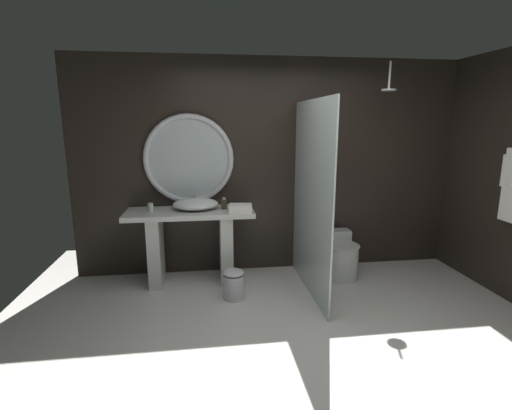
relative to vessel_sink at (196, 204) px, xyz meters
name	(u,v)px	position (x,y,z in m)	size (l,w,h in m)	color
ground_plane	(311,350)	(0.95, -1.60, -0.92)	(5.76, 5.76, 0.00)	silver
back_wall_panel	(272,167)	(0.95, 0.30, 0.38)	(4.80, 0.10, 2.60)	black
vanity_counter	(191,238)	(-0.07, -0.04, -0.39)	(1.45, 0.55, 0.86)	silver
vessel_sink	(196,204)	(0.00, 0.00, 0.00)	(0.52, 0.43, 0.17)	white
tumbler_cup	(150,207)	(-0.50, -0.03, -0.02)	(0.06, 0.06, 0.10)	silver
soap_dispenser	(224,204)	(0.33, -0.01, 0.00)	(0.07, 0.07, 0.14)	#3D3323
round_wall_mirror	(189,159)	(-0.07, 0.22, 0.50)	(1.06, 0.06, 1.06)	silver
shower_glass_panel	(311,199)	(1.23, -0.46, 0.12)	(0.02, 1.44, 2.08)	silver
rain_shower_head	(389,86)	(2.17, -0.16, 1.31)	(0.16, 0.16, 0.32)	silver
toilet	(339,256)	(1.71, -0.12, -0.67)	(0.42, 0.61, 0.52)	white
waste_bin	(234,284)	(0.38, -0.56, -0.76)	(0.23, 0.23, 0.32)	silver
folded_hand_towel	(240,208)	(0.50, -0.21, -0.02)	(0.26, 0.19, 0.09)	silver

